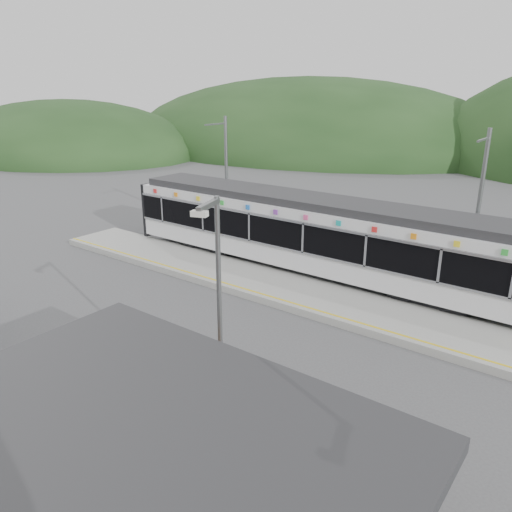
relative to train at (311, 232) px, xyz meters
The scene contains 9 objects.
ground 6.35m from the train, 93.53° to the right, with size 120.00×120.00×0.00m, color #4C4C4F.
hills 6.22m from the train, ahead, with size 146.00×149.00×26.00m.
platform 3.33m from the train, 97.82° to the right, with size 26.00×3.20×0.30m, color #9E9E99.
yellow_line 4.38m from the train, 95.29° to the right, with size 26.00×0.10×0.01m, color yellow.
train is the anchor object (origin of this frame).
catenary_mast_west 7.96m from the train, 160.82° to the left, with size 0.18×1.80×7.00m.
catenary_mast_east 7.28m from the train, 21.14° to the left, with size 0.18×1.80×7.00m.
station_shelter 16.03m from the train, 69.45° to the right, with size 9.20×6.20×3.00m.
lamp_post 12.27m from the train, 70.02° to the right, with size 0.44×1.14×6.25m.
Camera 1 is at (11.89, -13.60, 8.60)m, focal length 35.00 mm.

